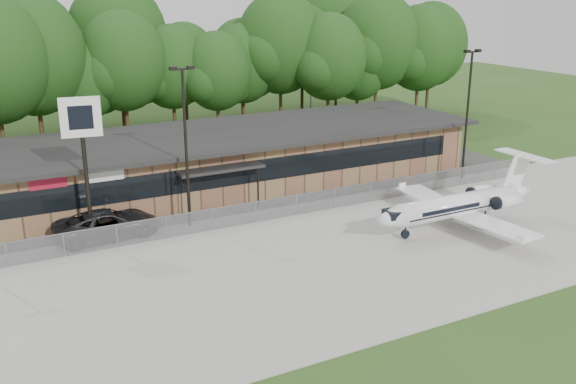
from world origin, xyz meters
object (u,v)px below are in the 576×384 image
business_jet (461,206)px  pole_sign (82,133)px  suv (108,224)px  terminal (218,159)px

business_jet → pole_sign: bearing=157.9°
pole_sign → business_jet: bearing=-14.1°
business_jet → pole_sign: 23.46m
suv → pole_sign: pole_sign is taller
business_jet → suv: 22.05m
business_jet → pole_sign: pole_sign is taller
terminal → suv: 12.32m
terminal → pole_sign: 13.95m
terminal → pole_sign: bearing=-147.2°
terminal → pole_sign: size_ratio=4.66×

